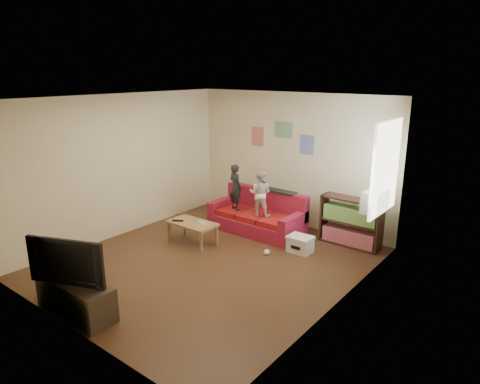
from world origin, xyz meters
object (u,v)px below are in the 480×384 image
Objects in this scene: file_box at (300,244)px; child_b at (260,193)px; coffee_table at (192,225)px; tv_stand at (76,297)px; child_a at (236,187)px; sofa at (258,217)px; television at (71,259)px; bookshelf at (351,224)px.

child_b is at bearing 166.98° from file_box.
tv_stand is at bearing -80.42° from coffee_table.
child_b is (0.60, 0.00, -0.02)m from child_a.
sofa reaches higher than coffee_table.
child_b is at bearing 57.59° from coffee_table.
child_a reaches higher than coffee_table.
file_box is (1.05, -0.24, -0.69)m from child_b.
television is (-0.12, -3.96, 0.50)m from sofa.
file_box is at bearing 68.99° from tv_stand.
child_a reaches higher than child_b.
child_a is 0.86× the size of television.
child_b is 2.09× the size of file_box.
coffee_table is at bearing 102.46° from child_a.
file_box is at bearing 47.09° from television.
sofa is 2.11× the size of child_b.
coffee_table is 2.70m from tv_stand.
sofa is 3.96m from tv_stand.
bookshelf is at bearing 56.98° from file_box.
file_box is at bearing -123.02° from bookshelf.
child_a is 1.82m from file_box.
coffee_table is at bearing 37.46° from child_b.
coffee_table is 0.74× the size of tv_stand.
tv_stand is at bearing 113.45° from child_a.
child_a reaches higher than sofa.
sofa is at bearing -68.12° from child_b.
bookshelf reaches higher than file_box.
child_a is 1.25m from coffee_table.
sofa is 1.81m from bookshelf.
tv_stand is (-1.88, -4.40, -0.16)m from bookshelf.
child_b is 3.85m from tv_stand.
bookshelf is at bearing -146.15° from child_a.
tv_stand is (0.33, -3.79, -0.63)m from child_a.
coffee_table is at bearing 99.06° from tv_stand.
bookshelf is 0.89× the size of tv_stand.
coffee_table is 2.91m from bookshelf.
bookshelf is 1.04m from file_box.
tv_stand is 1.16× the size of television.
coffee_table is at bearing 77.16° from television.
child_b is (0.15, -0.16, 0.56)m from sofa.
sofa is 0.76m from child_a.
coffee_table is at bearing -113.77° from sofa.
sofa is 2.02× the size of child_a.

